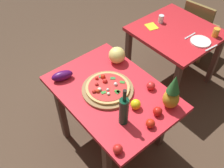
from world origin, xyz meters
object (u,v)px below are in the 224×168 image
wine_bottle (124,111)px  drinking_glass_water (161,19)px  background_table (175,39)px  dining_chair (198,27)px  tomato_by_bottle (118,149)px  dinner_plate (200,41)px  fork_utensil (190,36)px  pineapple_left (172,93)px  pizza (107,87)px  bell_pepper (136,104)px  tomato_near_board (151,86)px  drinking_glass_juice (216,32)px  knife_utensil (211,48)px  display_table (112,99)px  napkin_folded (152,26)px  tomato_beside_pepper (158,111)px  pizza_board (108,90)px  eggplant (62,76)px  tomato_at_corner (150,123)px  melon (117,55)px

wine_bottle → drinking_glass_water: 1.52m
background_table → dining_chair: bearing=99.6°
tomato_by_bottle → dinner_plate: (-0.42, 1.55, -0.03)m
fork_utensil → dining_chair: bearing=114.8°
pineapple_left → pizza: bearing=-148.7°
bell_pepper → tomato_near_board: bell_pepper is taller
dining_chair → drinking_glass_juice: (0.45, -0.42, 0.34)m
wine_bottle → knife_utensil: (-0.11, 1.34, -0.13)m
tomato_near_board → display_table: bearing=-124.7°
pizza → drinking_glass_water: 1.26m
tomato_by_bottle → knife_utensil: 1.58m
dinner_plate → tomato_by_bottle: bearing=-74.7°
tomato_by_bottle → fork_utensil: bearing=110.0°
bell_pepper → napkin_folded: bell_pepper is taller
drinking_glass_juice → napkin_folded: bearing=-145.3°
wine_bottle → tomato_beside_pepper: (0.12, 0.26, -0.10)m
tomato_near_board → drinking_glass_water: drinking_glass_water is taller
pizza_board → tomato_near_board: 0.38m
tomato_beside_pepper → dining_chair: bearing=114.8°
background_table → tomato_by_bottle: bearing=-64.4°
pizza_board → tomato_by_bottle: (0.52, -0.33, 0.02)m
tomato_near_board → drinking_glass_water: size_ratio=0.85×
eggplant → tomato_near_board: eggplant is taller
tomato_beside_pepper → drinking_glass_water: size_ratio=0.85×
dinner_plate → fork_utensil: size_ratio=1.22×
tomato_at_corner → display_table: bearing=178.6°
eggplant → tomato_near_board: size_ratio=2.57×
background_table → fork_utensil: 0.21m
melon → pizza_board: bearing=-52.3°
drinking_glass_juice → drinking_glass_water: 0.63m
display_table → wine_bottle: (0.31, -0.14, 0.24)m
knife_utensil → eggplant: bearing=-107.4°
eggplant → knife_utensil: eggplant is taller
bell_pepper → drinking_glass_water: 1.35m
display_table → tomato_by_bottle: bearing=-36.2°
background_table → bell_pepper: bearing=-65.7°
wine_bottle → melon: wine_bottle is taller
pineapple_left → drinking_glass_juice: (-0.34, 1.15, -0.11)m
display_table → pineapple_left: size_ratio=3.31×
display_table → background_table: 1.20m
background_table → tomato_by_bottle: tomato_by_bottle is taller
display_table → tomato_at_corner: 0.50m
wine_bottle → dinner_plate: (-0.25, 1.34, -0.13)m
pizza → fork_utensil: 1.23m
wine_bottle → knife_utensil: bearing=94.6°
melon → napkin_folded: size_ratio=1.17×
pizza → tomato_by_bottle: 0.61m
pizza_board → napkin_folded: 1.13m
tomato_at_corner → fork_utensil: size_ratio=0.41×
pineapple_left → fork_utensil: size_ratio=1.95×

